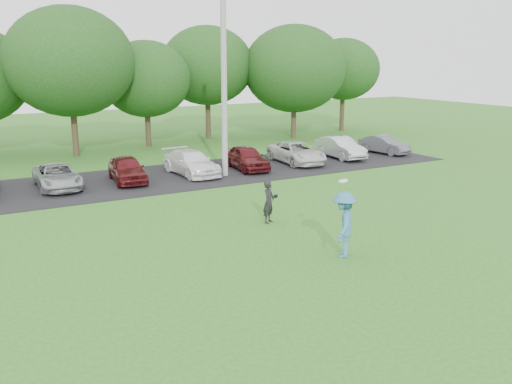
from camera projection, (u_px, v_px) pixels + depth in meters
ground at (315, 259)px, 16.75m from camera, size 100.00×100.00×0.00m
parking_lot at (159, 178)px, 27.72m from camera, size 32.00×6.50×0.03m
utility_pole at (224, 82)px, 27.25m from camera, size 0.28×0.28×9.20m
frisbee_player at (344, 224)px, 16.74m from camera, size 1.43×1.42×2.36m
camera_bystander at (269, 202)px, 20.25m from camera, size 0.66×0.63×1.53m
parked_cars at (152, 167)px, 27.38m from camera, size 30.35×4.43×1.25m
tree_row at (124, 71)px, 35.54m from camera, size 42.39×9.85×8.64m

